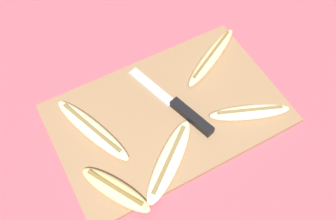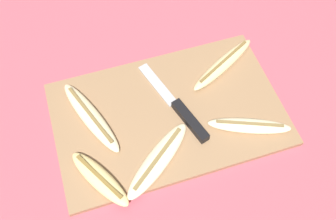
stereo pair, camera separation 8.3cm
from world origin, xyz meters
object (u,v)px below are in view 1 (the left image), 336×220
(banana_ripe_center, at_px, (211,57))
(banana_cream_curved, at_px, (92,129))
(knife, at_px, (185,111))
(banana_bright_far, at_px, (249,112))
(banana_golden_short, at_px, (116,190))
(banana_pale_long, at_px, (169,161))

(banana_ripe_center, bearing_deg, banana_cream_curved, -172.32)
(banana_cream_curved, distance_m, banana_ripe_center, 0.32)
(knife, xyz_separation_m, banana_bright_far, (0.12, -0.07, 0.00))
(banana_cream_curved, height_order, banana_golden_short, banana_golden_short)
(knife, distance_m, banana_cream_curved, 0.20)
(knife, bearing_deg, banana_bright_far, -46.60)
(banana_pale_long, xyz_separation_m, banana_bright_far, (0.20, 0.02, -0.00))
(banana_cream_curved, xyz_separation_m, banana_ripe_center, (0.32, 0.04, 0.00))
(banana_cream_curved, distance_m, banana_pale_long, 0.17)
(banana_bright_far, bearing_deg, banana_golden_short, -176.59)
(banana_cream_curved, relative_size, banana_ripe_center, 1.09)
(banana_pale_long, bearing_deg, banana_bright_far, 4.36)
(banana_ripe_center, xyz_separation_m, banana_bright_far, (-0.01, -0.17, -0.00))
(banana_ripe_center, bearing_deg, knife, -143.00)
(knife, distance_m, banana_bright_far, 0.14)
(banana_ripe_center, relative_size, banana_pale_long, 1.06)
(banana_golden_short, bearing_deg, banana_pale_long, 1.78)
(banana_cream_curved, xyz_separation_m, banana_bright_far, (0.31, -0.12, -0.00))
(banana_pale_long, height_order, banana_bright_far, same)
(banana_pale_long, bearing_deg, banana_golden_short, -178.22)
(knife, xyz_separation_m, banana_ripe_center, (0.13, 0.10, 0.00))
(banana_bright_far, bearing_deg, banana_pale_long, -175.64)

